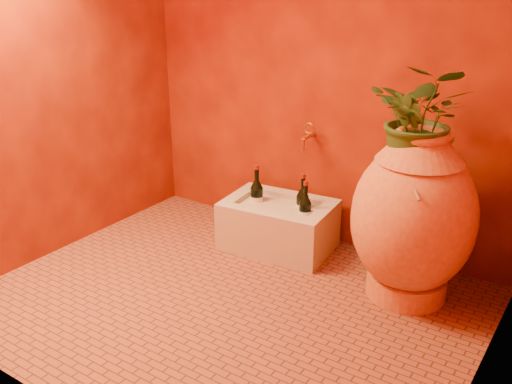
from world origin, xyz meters
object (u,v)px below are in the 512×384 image
Objects in this scene: stone_basin at (278,226)px; wine_bottle_a at (257,198)px; wine_bottle_b at (302,206)px; wine_bottle_c at (305,213)px; amphora at (413,217)px; wall_tap at (308,136)px.

stone_basin is 2.04× the size of wine_bottle_a.
stone_basin is at bearing -150.19° from wine_bottle_b.
wine_bottle_c is (0.06, -0.07, -0.00)m from wine_bottle_b.
wine_bottle_b is 0.10m from wine_bottle_c.
amphora is at bearing -7.86° from wine_bottle_c.
wine_bottle_a is 0.51m from wall_tap.
amphora reaches higher than wine_bottle_c.
wine_bottle_a is 1.10× the size of wine_bottle_c.
wine_bottle_b is at bearing 12.94° from wine_bottle_a.
wall_tap is at bearing 39.88° from wine_bottle_a.
wall_tap reaches higher than stone_basin.
amphora is at bearing -5.53° from wine_bottle_a.
wall_tap is (0.07, 0.21, 0.55)m from stone_basin.
wine_bottle_a is (-1.04, 0.10, -0.16)m from amphora.
wine_bottle_a is at bearing 179.03° from wine_bottle_c.
amphora reaches higher than wall_tap.
amphora is at bearing -12.70° from wine_bottle_b.
amphora reaches higher than wine_bottle_a.
amphora reaches higher than stone_basin.
wine_bottle_a is 1.06× the size of wine_bottle_b.
wine_bottle_b is (0.29, 0.07, -0.01)m from wine_bottle_a.
amphora is 0.79m from wine_bottle_b.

